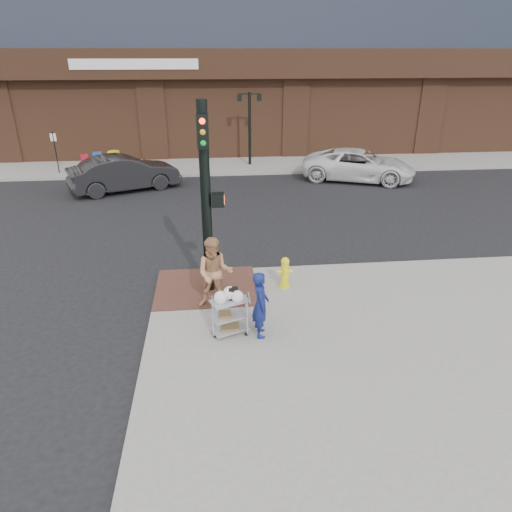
{
  "coord_description": "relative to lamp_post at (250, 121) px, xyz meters",
  "views": [
    {
      "loc": [
        -0.39,
        -10.45,
        6.14
      ],
      "look_at": [
        0.74,
        0.42,
        1.25
      ],
      "focal_mm": 32.0,
      "sensor_mm": 36.0,
      "label": 1
    }
  ],
  "objects": [
    {
      "name": "minivan_white",
      "position": [
        5.36,
        -3.59,
        -1.83
      ],
      "size": [
        6.26,
        4.51,
        1.58
      ],
      "primitive_type": "imported",
      "rotation": [
        0.0,
        0.0,
        1.2
      ],
      "color": "silver",
      "rests_on": "ground"
    },
    {
      "name": "lamp_post",
      "position": [
        0.0,
        0.0,
        0.0
      ],
      "size": [
        1.32,
        0.22,
        4.0
      ],
      "color": "black",
      "rests_on": "sidewalk_far"
    },
    {
      "name": "fire_hydrant",
      "position": [
        -0.43,
        -15.3,
        -2.01
      ],
      "size": [
        0.42,
        0.3,
        0.9
      ],
      "color": "yellow",
      "rests_on": "sidewalk_near"
    },
    {
      "name": "woman_blue",
      "position": [
        -1.36,
        -17.57,
        -1.67
      ],
      "size": [
        0.39,
        0.59,
        1.59
      ],
      "primitive_type": "imported",
      "rotation": [
        0.0,
        0.0,
        1.56
      ],
      "color": "navy",
      "rests_on": "sidewalk_near"
    },
    {
      "name": "traffic_signal_pole",
      "position": [
        -2.48,
        -15.23,
        0.21
      ],
      "size": [
        0.61,
        0.51,
        5.0
      ],
      "color": "black",
      "rests_on": "sidewalk_near"
    },
    {
      "name": "brick_curb_ramp",
      "position": [
        -2.6,
        -15.1,
        -2.46
      ],
      "size": [
        2.8,
        2.4,
        0.01
      ],
      "primitive_type": "cube",
      "color": "#4C2823",
      "rests_on": "sidewalk_near"
    },
    {
      "name": "ground",
      "position": [
        -2.0,
        -16.0,
        -2.62
      ],
      "size": [
        220.0,
        220.0,
        0.0
      ],
      "primitive_type": "plane",
      "color": "black",
      "rests_on": "ground"
    },
    {
      "name": "utility_cart",
      "position": [
        -2.05,
        -17.42,
        -1.95
      ],
      "size": [
        0.94,
        0.73,
        1.15
      ],
      "color": "gray",
      "rests_on": "sidewalk_near"
    },
    {
      "name": "newsbox_red",
      "position": [
        -9.19,
        -0.51,
        -2.03
      ],
      "size": [
        0.46,
        0.43,
        0.88
      ],
      "primitive_type": "cube",
      "rotation": [
        0.0,
        0.0,
        0.31
      ],
      "color": "red",
      "rests_on": "sidewalk_far"
    },
    {
      "name": "sidewalk_far",
      "position": [
        10.5,
        16.0,
        -2.54
      ],
      "size": [
        65.0,
        36.0,
        0.15
      ],
      "primitive_type": "cube",
      "color": "gray",
      "rests_on": "ground"
    },
    {
      "name": "parking_sign",
      "position": [
        -10.5,
        -1.0,
        -1.37
      ],
      "size": [
        0.05,
        0.05,
        2.2
      ],
      "primitive_type": "cylinder",
      "color": "black",
      "rests_on": "sidewalk_far"
    },
    {
      "name": "pedestrian_tan",
      "position": [
        -2.36,
        -16.17,
        -1.52
      ],
      "size": [
        0.98,
        0.8,
        1.89
      ],
      "primitive_type": "imported",
      "rotation": [
        0.0,
        0.0,
        -0.1
      ],
      "color": "#B27C53",
      "rests_on": "sidewalk_near"
    },
    {
      "name": "newsbox_yellow",
      "position": [
        -7.51,
        -0.98,
        -1.9
      ],
      "size": [
        0.59,
        0.56,
        1.13
      ],
      "primitive_type": "cube",
      "rotation": [
        0.0,
        0.0,
        -0.35
      ],
      "color": "yellow",
      "rests_on": "sidewalk_far"
    },
    {
      "name": "newsbox_blue",
      "position": [
        -8.38,
        -1.0,
        -1.93
      ],
      "size": [
        0.53,
        0.49,
        1.07
      ],
      "primitive_type": "cube",
      "rotation": [
        0.0,
        0.0,
        0.21
      ],
      "color": "#1B4AB3",
      "rests_on": "sidewalk_far"
    },
    {
      "name": "sedan_dark",
      "position": [
        -6.44,
        -4.34,
        -1.77
      ],
      "size": [
        5.43,
        3.71,
        1.69
      ],
      "primitive_type": "imported",
      "rotation": [
        0.0,
        0.0,
        1.98
      ],
      "color": "black",
      "rests_on": "ground"
    }
  ]
}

